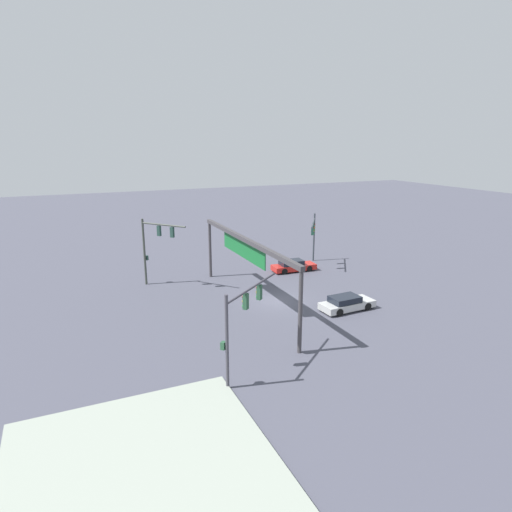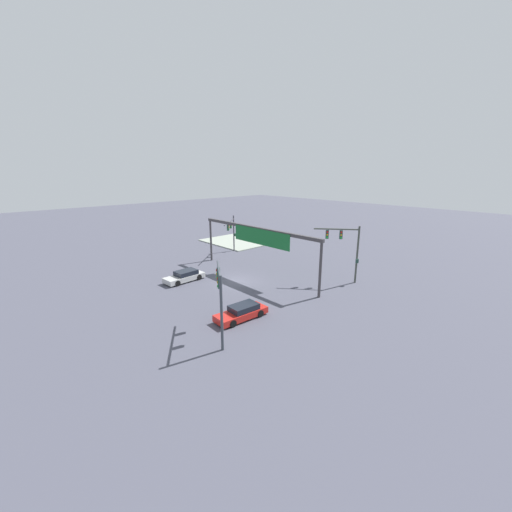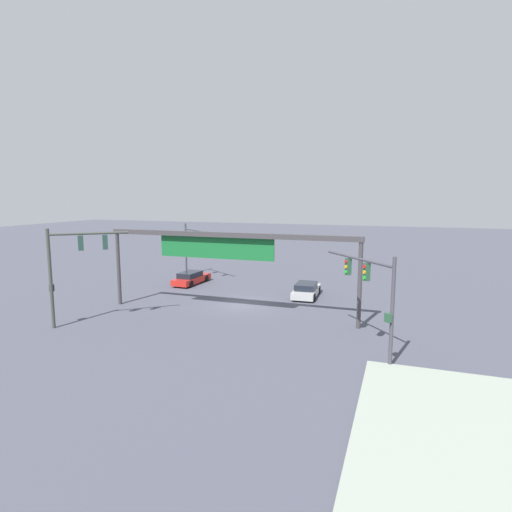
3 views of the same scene
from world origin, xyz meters
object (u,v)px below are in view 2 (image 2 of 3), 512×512
object	(u,v)px
sedan_car_approaching	(242,312)
sedan_car_waiting_far	(185,276)
traffic_signal_cross_street	(220,291)
traffic_signal_opposite_side	(347,245)
traffic_signal_near_corner	(231,229)

from	to	relation	value
sedan_car_approaching	sedan_car_waiting_far	world-z (taller)	same
sedan_car_approaching	sedan_car_waiting_far	xyz separation A→B (m)	(11.66, -1.40, 0.00)
traffic_signal_cross_street	sedan_car_approaching	distance (m)	4.80
traffic_signal_opposite_side	traffic_signal_cross_street	world-z (taller)	traffic_signal_opposite_side
traffic_signal_opposite_side	traffic_signal_cross_street	bearing A→B (deg)	51.70
sedan_car_waiting_far	traffic_signal_near_corner	bearing A→B (deg)	-155.64
sedan_car_approaching	sedan_car_waiting_far	distance (m)	11.75
traffic_signal_cross_street	sedan_car_waiting_far	bearing A→B (deg)	14.51
sedan_car_approaching	traffic_signal_cross_street	bearing A→B (deg)	26.64
traffic_signal_opposite_side	sedan_car_approaching	bearing A→B (deg)	46.43
traffic_signal_near_corner	traffic_signal_cross_street	xyz separation A→B (m)	(-19.12, 16.38, -0.03)
traffic_signal_opposite_side	sedan_car_waiting_far	size ratio (longest dim) A/B	1.37
traffic_signal_cross_street	sedan_car_approaching	xyz separation A→B (m)	(1.41, -3.25, -3.24)
traffic_signal_near_corner	traffic_signal_cross_street	size ratio (longest dim) A/B	1.00
traffic_signal_near_corner	traffic_signal_cross_street	world-z (taller)	traffic_signal_near_corner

